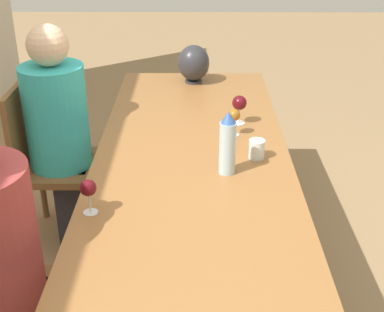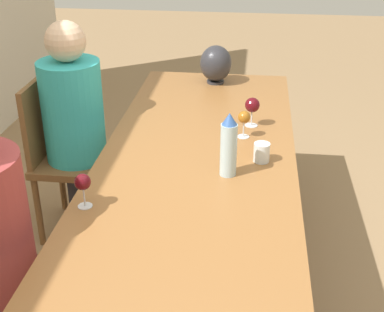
% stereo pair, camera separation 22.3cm
% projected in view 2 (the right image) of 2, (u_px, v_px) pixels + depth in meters
% --- Properties ---
extents(dining_table, '(3.14, 0.90, 0.72)m').
position_uv_depth(dining_table, '(188.00, 207.00, 2.17)').
color(dining_table, '#936033').
rests_on(dining_table, ground_plane).
extents(water_bottle, '(0.07, 0.07, 0.28)m').
position_uv_depth(water_bottle, '(229.00, 145.00, 2.24)').
color(water_bottle, '#ADCCD6').
rests_on(water_bottle, dining_table).
extents(water_tumbler, '(0.07, 0.07, 0.09)m').
position_uv_depth(water_tumbler, '(262.00, 152.00, 2.39)').
color(water_tumbler, silver).
rests_on(water_tumbler, dining_table).
extents(vase, '(0.20, 0.20, 0.24)m').
position_uv_depth(vase, '(216.00, 64.00, 3.32)').
color(vase, '#2D2D33').
rests_on(vase, dining_table).
extents(wine_glass_0, '(0.06, 0.06, 0.14)m').
position_uv_depth(wine_glass_0, '(244.00, 118.00, 2.60)').
color(wine_glass_0, silver).
rests_on(wine_glass_0, dining_table).
extents(wine_glass_2, '(0.06, 0.06, 0.14)m').
position_uv_depth(wine_glass_2, '(83.00, 183.00, 2.02)').
color(wine_glass_2, silver).
rests_on(wine_glass_2, dining_table).
extents(wine_glass_3, '(0.08, 0.08, 0.15)m').
position_uv_depth(wine_glass_3, '(252.00, 106.00, 2.72)').
color(wine_glass_3, silver).
rests_on(wine_glass_3, dining_table).
extents(chair_far, '(0.44, 0.44, 0.91)m').
position_uv_depth(chair_far, '(65.00, 152.00, 2.99)').
color(chair_far, brown).
rests_on(chair_far, ground_plane).
extents(person_far, '(0.33, 0.33, 1.23)m').
position_uv_depth(person_far, '(77.00, 125.00, 2.91)').
color(person_far, '#2D2D38').
rests_on(person_far, ground_plane).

